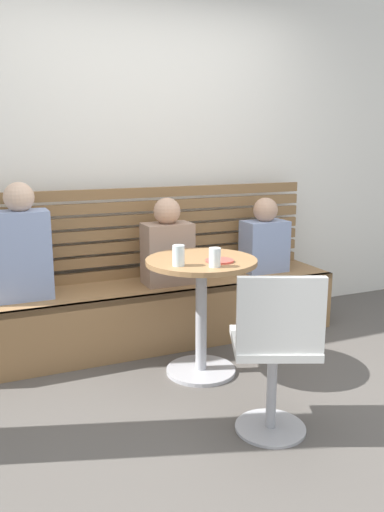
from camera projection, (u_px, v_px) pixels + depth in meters
ground at (235, 420)px, 2.70m from camera, size 8.00×8.00×0.00m
back_wall at (136, 140)px, 3.86m from camera, size 5.20×0.10×2.90m
booth_bench at (158, 313)px, 3.73m from camera, size 2.70×0.52×0.44m
booth_backrest at (146, 232)px, 3.82m from camera, size 2.65×0.04×0.67m
cafe_table at (201, 294)px, 3.16m from camera, size 0.68×0.68×0.74m
white_chair at (275, 349)px, 2.46m from camera, size 0.53×0.53×0.85m
person_adult at (23, 247)px, 3.27m from camera, size 0.34×0.22×0.75m
person_child_left at (167, 246)px, 3.63m from camera, size 0.34×0.22×0.62m
person_child_middle at (264, 239)px, 3.99m from camera, size 0.34×0.22×0.58m
cup_water_clear at (215, 257)px, 2.90m from camera, size 0.07×0.07×0.11m
cup_glass_tall at (179, 256)px, 2.93m from camera, size 0.07×0.07×0.12m
plate_small at (220, 261)px, 3.04m from camera, size 0.17×0.17×0.01m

